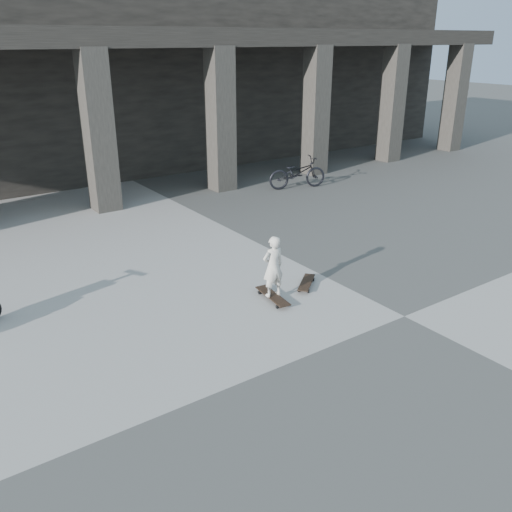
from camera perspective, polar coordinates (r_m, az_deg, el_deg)
ground at (r=9.12m, az=15.36°, el=-6.14°), size 90.00×90.00×0.00m
colonnade at (r=19.84m, az=-16.90°, el=17.75°), size 28.00×8.82×6.00m
longboard at (r=9.30m, az=1.77°, el=-4.26°), size 0.31×0.91×0.09m
skateboard_spare at (r=9.83m, az=5.32°, el=-2.83°), size 0.70×0.63×0.09m
child at (r=9.07m, az=1.81°, el=-1.11°), size 0.41×0.28×1.07m
bicycle at (r=16.31m, az=4.37°, el=8.73°), size 1.87×1.10×0.93m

